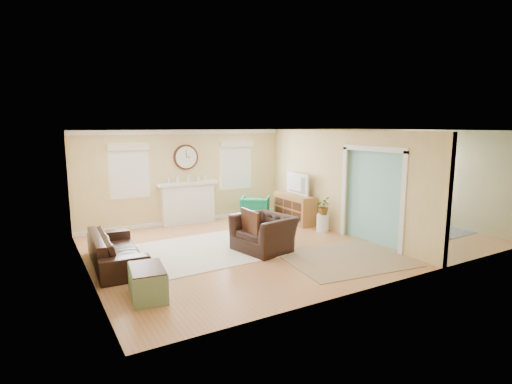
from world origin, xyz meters
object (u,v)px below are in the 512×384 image
eames_chair (264,233)px  dining_table (398,215)px  sofa (116,249)px  green_chair (255,208)px  credenza (295,208)px

eames_chair → dining_table: bearing=78.1°
sofa → green_chair: green_chair is taller
green_chair → credenza: bearing=178.2°
eames_chair → credenza: bearing=118.5°
sofa → dining_table: (7.26, -0.62, -0.01)m
green_chair → credenza: 1.13m
credenza → dining_table: size_ratio=0.81×
green_chair → dining_table: bearing=178.1°
sofa → credenza: credenza is taller
eames_chair → dining_table: 4.27m
sofa → dining_table: bearing=-92.5°
sofa → credenza: size_ratio=1.54×
green_chair → credenza: (0.87, -0.72, 0.04)m
sofa → credenza: bearing=-74.7°
green_chair → dining_table: 3.94m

